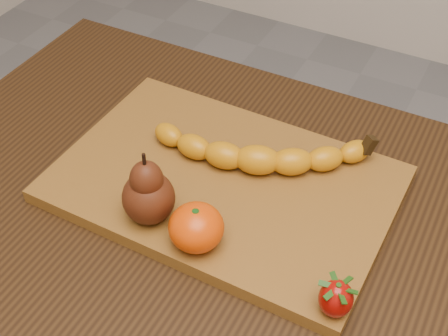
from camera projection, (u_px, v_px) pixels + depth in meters
The scene contains 6 objects.
table at pixel (231, 277), 0.87m from camera, with size 1.00×0.70×0.76m.
cutting_board at pixel (224, 184), 0.85m from camera, with size 0.45×0.30×0.02m, color brown.
banana at pixel (258, 160), 0.84m from camera, with size 0.26×0.07×0.04m, color #C67E09, non-canonical shape.
pear at pixel (147, 187), 0.76m from camera, with size 0.07×0.07×0.10m, color #491D0B, non-canonical shape.
mandarin at pixel (196, 227), 0.75m from camera, with size 0.07×0.07×0.06m, color #D83E02.
strawberry at pixel (336, 298), 0.68m from camera, with size 0.04×0.04×0.05m, color #970904, non-canonical shape.
Camera 1 is at (0.24, -0.48, 1.37)m, focal length 50.00 mm.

